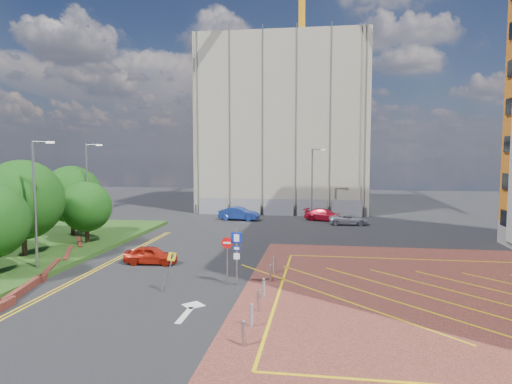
% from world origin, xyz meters
% --- Properties ---
extents(ground, '(140.00, 140.00, 0.00)m').
position_xyz_m(ground, '(0.00, 0.00, 0.00)').
color(ground, black).
rests_on(ground, ground).
extents(forecourt, '(26.00, 26.00, 0.02)m').
position_xyz_m(forecourt, '(14.00, 0.00, 0.01)').
color(forecourt, brown).
rests_on(forecourt, ground).
extents(grass_bed, '(14.00, 32.00, 0.30)m').
position_xyz_m(grass_bed, '(-18.00, 6.00, 0.15)').
color(grass_bed, '#244415').
rests_on(grass_bed, ground).
extents(retaining_wall, '(6.06, 20.33, 0.40)m').
position_xyz_m(retaining_wall, '(-11.80, 2.00, 0.20)').
color(retaining_wall, brown).
rests_on(retaining_wall, ground).
extents(tree_b, '(5.60, 5.60, 6.74)m').
position_xyz_m(tree_b, '(-15.50, 5.00, 4.24)').
color(tree_b, '#3D2B1C').
rests_on(tree_b, grass_bed).
extents(tree_c, '(4.00, 4.00, 4.90)m').
position_xyz_m(tree_c, '(-13.50, 10.00, 3.19)').
color(tree_c, '#3D2B1C').
rests_on(tree_c, grass_bed).
extents(tree_d, '(5.00, 5.00, 6.08)m').
position_xyz_m(tree_d, '(-16.50, 13.00, 3.87)').
color(tree_d, '#3D2B1C').
rests_on(tree_d, grass_bed).
extents(lamp_left_near, '(1.53, 0.16, 8.00)m').
position_xyz_m(lamp_left_near, '(-12.42, 2.00, 4.66)').
color(lamp_left_near, '#9EA0A8').
rests_on(lamp_left_near, grass_bed).
extents(lamp_left_far, '(1.53, 0.16, 8.00)m').
position_xyz_m(lamp_left_far, '(-14.42, 12.00, 4.66)').
color(lamp_left_far, '#9EA0A8').
rests_on(lamp_left_far, grass_bed).
extents(lamp_back, '(1.53, 0.16, 8.00)m').
position_xyz_m(lamp_back, '(4.08, 28.00, 4.36)').
color(lamp_back, '#9EA0A8').
rests_on(lamp_back, ground).
extents(sign_cluster, '(1.17, 0.12, 3.20)m').
position_xyz_m(sign_cluster, '(0.30, 0.98, 1.95)').
color(sign_cluster, '#9EA0A8').
rests_on(sign_cluster, ground).
extents(warning_sign, '(0.77, 0.42, 2.25)m').
position_xyz_m(warning_sign, '(-2.79, -0.90, 1.43)').
color(warning_sign, '#9EA0A8').
rests_on(warning_sign, ground).
extents(bollard_row, '(0.14, 11.14, 0.90)m').
position_xyz_m(bollard_row, '(2.30, -1.67, 0.47)').
color(bollard_row, '#9EA0A8').
rests_on(bollard_row, forecourt).
extents(construction_building, '(21.20, 19.20, 22.00)m').
position_xyz_m(construction_building, '(0.00, 40.00, 11.00)').
color(construction_building, '#B2A991').
rests_on(construction_building, ground).
extents(tower_crane, '(1.60, 35.00, 35.40)m').
position_xyz_m(tower_crane, '(2.00, 39.44, 25.85)').
color(tower_crane, orange).
rests_on(tower_crane, ground).
extents(construction_fence, '(21.60, 0.06, 2.00)m').
position_xyz_m(construction_fence, '(1.00, 30.00, 1.00)').
color(construction_fence, gray).
rests_on(construction_fence, ground).
extents(car_red_left, '(3.66, 1.61, 1.23)m').
position_xyz_m(car_red_left, '(-6.21, 5.11, 0.61)').
color(car_red_left, '#B31E0F').
rests_on(car_red_left, ground).
extents(car_blue_back, '(4.56, 1.94, 1.46)m').
position_xyz_m(car_blue_back, '(-4.01, 25.73, 0.73)').
color(car_blue_back, navy).
rests_on(car_blue_back, ground).
extents(car_red_back, '(4.86, 3.08, 1.31)m').
position_xyz_m(car_red_back, '(5.46, 26.68, 0.66)').
color(car_red_back, red).
rests_on(car_red_back, ground).
extents(car_silver_back, '(4.16, 2.16, 1.12)m').
position_xyz_m(car_silver_back, '(7.92, 24.23, 0.56)').
color(car_silver_back, silver).
rests_on(car_silver_back, ground).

